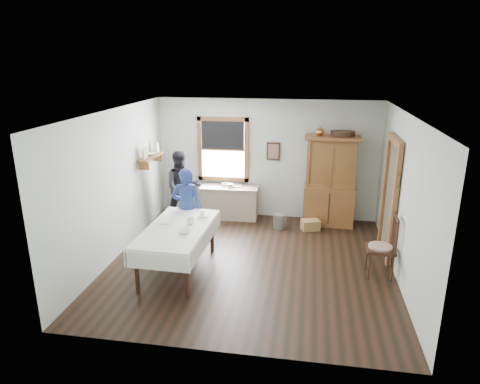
# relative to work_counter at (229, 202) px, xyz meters

# --- Properties ---
(room) EXTENTS (5.01, 5.01, 2.70)m
(room) POSITION_rel_work_counter_xyz_m (0.81, -2.20, 0.97)
(room) COLOR black
(room) RESTS_ON ground
(window) EXTENTS (1.18, 0.07, 1.48)m
(window) POSITION_rel_work_counter_xyz_m (-0.19, 0.27, 1.26)
(window) COLOR white
(window) RESTS_ON room
(doorway) EXTENTS (0.09, 1.14, 2.22)m
(doorway) POSITION_rel_work_counter_xyz_m (3.27, -1.35, 0.79)
(doorway) COLOR #4D4437
(doorway) RESTS_ON room
(wall_shelf) EXTENTS (0.24, 1.00, 0.44)m
(wall_shelf) POSITION_rel_work_counter_xyz_m (-1.56, -0.66, 1.20)
(wall_shelf) COLOR brown
(wall_shelf) RESTS_ON room
(framed_picture) EXTENTS (0.30, 0.04, 0.40)m
(framed_picture) POSITION_rel_work_counter_xyz_m (0.96, 0.26, 1.17)
(framed_picture) COLOR #361C13
(framed_picture) RESTS_ON room
(rug_beater) EXTENTS (0.01, 0.27, 0.27)m
(rug_beater) POSITION_rel_work_counter_xyz_m (3.26, -1.90, 1.34)
(rug_beater) COLOR black
(rug_beater) RESTS_ON room
(work_counter) EXTENTS (1.33, 0.55, 0.75)m
(work_counter) POSITION_rel_work_counter_xyz_m (0.00, 0.00, 0.00)
(work_counter) COLOR tan
(work_counter) RESTS_ON room
(china_hutch) EXTENTS (1.18, 0.58, 1.98)m
(china_hutch) POSITION_rel_work_counter_xyz_m (2.24, -0.02, 0.62)
(china_hutch) COLOR brown
(china_hutch) RESTS_ON room
(dining_table) EXTENTS (1.10, 2.02, 0.80)m
(dining_table) POSITION_rel_work_counter_xyz_m (-0.40, -2.65, 0.02)
(dining_table) COLOR white
(dining_table) RESTS_ON room
(spindle_chair) EXTENTS (0.51, 0.51, 1.09)m
(spindle_chair) POSITION_rel_work_counter_xyz_m (3.03, -2.29, 0.17)
(spindle_chair) COLOR #361C13
(spindle_chair) RESTS_ON room
(pail) EXTENTS (0.31, 0.31, 0.32)m
(pail) POSITION_rel_work_counter_xyz_m (1.20, -0.43, -0.21)
(pail) COLOR gray
(pail) RESTS_ON room
(wicker_basket) EXTENTS (0.44, 0.37, 0.22)m
(wicker_basket) POSITION_rel_work_counter_xyz_m (1.86, -0.42, -0.27)
(wicker_basket) COLOR #AA824D
(wicker_basket) RESTS_ON room
(woman_blue) EXTENTS (0.57, 0.40, 1.48)m
(woman_blue) POSITION_rel_work_counter_xyz_m (-0.50, -1.69, 0.37)
(woman_blue) COLOR navy
(woman_blue) RESTS_ON room
(figure_dark) EXTENTS (0.92, 0.85, 1.51)m
(figure_dark) POSITION_rel_work_counter_xyz_m (-0.96, -0.46, 0.38)
(figure_dark) COLOR black
(figure_dark) RESTS_ON room
(table_cup_a) EXTENTS (0.15, 0.15, 0.11)m
(table_cup_a) POSITION_rel_work_counter_xyz_m (-0.21, -2.46, 0.48)
(table_cup_a) COLOR white
(table_cup_a) RESTS_ON dining_table
(table_cup_b) EXTENTS (0.11, 0.11, 0.10)m
(table_cup_b) POSITION_rel_work_counter_xyz_m (-0.10, -2.10, 0.47)
(table_cup_b) COLOR white
(table_cup_b) RESTS_ON dining_table
(table_bowl) EXTENTS (0.25, 0.25, 0.05)m
(table_bowl) POSITION_rel_work_counter_xyz_m (-0.20, -2.87, 0.45)
(table_bowl) COLOR white
(table_bowl) RESTS_ON dining_table
(counter_book) EXTENTS (0.19, 0.24, 0.02)m
(counter_book) POSITION_rel_work_counter_xyz_m (0.08, 0.05, 0.39)
(counter_book) COLOR #775F4F
(counter_book) RESTS_ON work_counter
(counter_bowl) EXTENTS (0.24, 0.24, 0.06)m
(counter_bowl) POSITION_rel_work_counter_xyz_m (-0.10, 0.07, 0.41)
(counter_bowl) COLOR white
(counter_bowl) RESTS_ON work_counter
(shelf_bowl) EXTENTS (0.22, 0.22, 0.05)m
(shelf_bowl) POSITION_rel_work_counter_xyz_m (-1.56, -0.65, 1.22)
(shelf_bowl) COLOR white
(shelf_bowl) RESTS_ON wall_shelf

